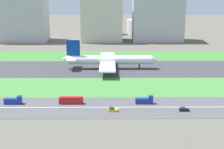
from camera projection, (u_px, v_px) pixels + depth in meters
name	position (u px, v px, depth m)	size (l,w,h in m)	color
ground_plane	(112.00, 69.00, 226.83)	(800.00, 800.00, 0.00)	#5B564C
runway	(112.00, 69.00, 226.82)	(280.00, 46.00, 0.10)	#38383D
grass_median_north	(112.00, 56.00, 266.35)	(280.00, 36.00, 0.10)	#3D7A33
grass_median_south	(113.00, 87.00, 187.29)	(280.00, 36.00, 0.10)	#427F38
highway	(114.00, 107.00, 156.44)	(280.00, 28.00, 0.10)	#4C4C4F
highway_centerline	(114.00, 107.00, 156.42)	(266.00, 0.50, 0.01)	silver
airliner	(108.00, 60.00, 225.16)	(65.00, 56.00, 19.70)	white
truck_1	(14.00, 101.00, 160.50)	(8.40, 2.50, 4.00)	navy
truck_2	(145.00, 100.00, 160.93)	(8.40, 2.50, 4.00)	navy
car_3	(113.00, 109.00, 151.38)	(4.40, 1.80, 2.00)	yellow
car_2	(184.00, 109.00, 151.60)	(4.40, 1.80, 2.00)	black
bus_0	(71.00, 100.00, 160.65)	(11.60, 2.50, 3.50)	#B2191E
terminal_building	(21.00, 19.00, 330.20)	(50.89, 32.61, 44.86)	#B2B2B7
hangar_building	(102.00, 15.00, 329.80)	(40.22, 29.36, 51.88)	beige
office_tower	(158.00, 16.00, 330.52)	(49.54, 27.10, 49.31)	#B2B2B7
fuel_tank_west	(113.00, 27.00, 378.02)	(18.23, 18.23, 16.11)	silver
fuel_tank_centre	(136.00, 27.00, 378.12)	(20.65, 20.65, 16.64)	silver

